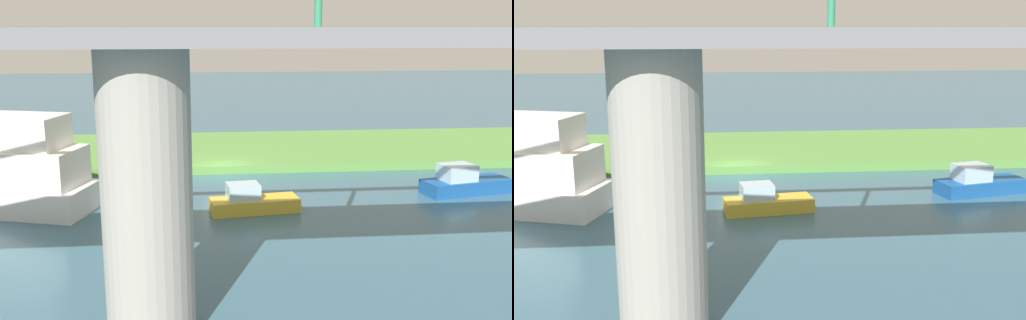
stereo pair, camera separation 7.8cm
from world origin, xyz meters
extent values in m
plane|color=#386075|center=(0.00, 0.00, 0.00)|extent=(160.00, 160.00, 0.00)
cube|color=#5B9342|center=(0.00, -6.00, 0.25)|extent=(80.00, 12.00, 0.50)
cylinder|color=#9E998E|center=(2.96, 19.35, 4.23)|extent=(2.58, 2.58, 8.45)
cube|color=slate|center=(2.96, 19.35, 8.70)|extent=(72.66, 4.00, 0.50)
cylinder|color=#2D334C|center=(3.91, -0.89, 0.78)|extent=(0.29, 0.29, 0.55)
cylinder|color=blue|center=(3.91, -0.89, 1.35)|extent=(0.44, 0.44, 0.60)
sphere|color=tan|center=(3.91, -0.89, 1.77)|extent=(0.24, 0.24, 0.24)
cylinder|color=brown|center=(5.57, -1.14, 0.95)|extent=(0.20, 0.20, 0.90)
cube|color=white|center=(10.48, 6.27, 3.98)|extent=(5.65, 3.96, 1.59)
cube|color=#195199|center=(-13.05, 5.38, 0.38)|extent=(5.15, 2.74, 0.76)
cube|color=silver|center=(-12.41, 5.52, 1.20)|extent=(2.02, 1.73, 0.87)
cube|color=gold|center=(-1.20, 7.63, 0.34)|extent=(4.48, 2.08, 0.67)
cube|color=silver|center=(-0.63, 7.70, 1.06)|extent=(1.70, 1.42, 0.77)
camera|label=1|loc=(1.48, 35.96, 9.04)|focal=42.38mm
camera|label=2|loc=(1.40, 35.97, 9.04)|focal=42.38mm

